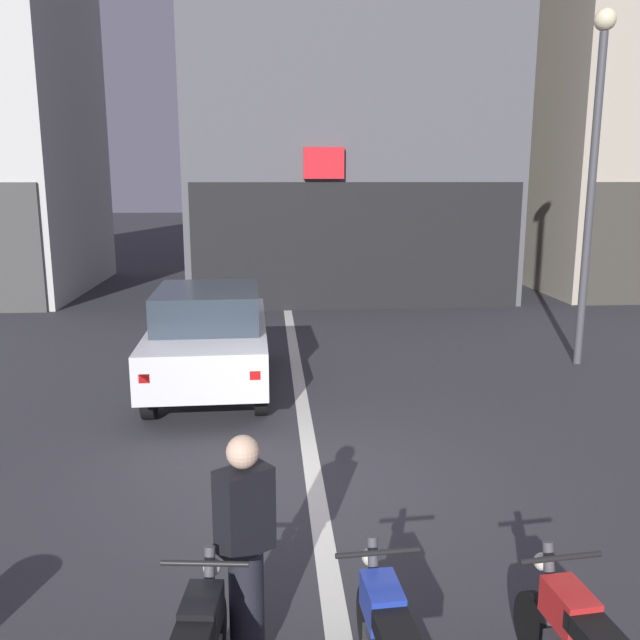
{
  "coord_description": "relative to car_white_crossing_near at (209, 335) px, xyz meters",
  "views": [
    {
      "loc": [
        -0.47,
        -6.9,
        3.3
      ],
      "look_at": [
        0.22,
        2.0,
        1.4
      ],
      "focal_mm": 37.59,
      "sensor_mm": 36.0,
      "label": 1
    }
  ],
  "objects": [
    {
      "name": "lane_centre_line",
      "position": [
        1.41,
        2.57,
        -0.88
      ],
      "size": [
        0.2,
        18.0,
        0.01
      ],
      "primitive_type": "cube",
      "color": "silver",
      "rests_on": "ground"
    },
    {
      "name": "street_lamp",
      "position": [
        6.51,
        1.01,
        2.83
      ],
      "size": [
        0.36,
        0.36,
        6.02
      ],
      "color": "#47474C",
      "rests_on": "ground"
    },
    {
      "name": "person_by_motorcycles",
      "position": [
        0.76,
        -6.24,
        -0.03
      ],
      "size": [
        0.42,
        0.39,
        1.67
      ],
      "color": "#23232D",
      "rests_on": "ground"
    },
    {
      "name": "car_white_crossing_near",
      "position": [
        0.0,
        0.0,
        0.0
      ],
      "size": [
        1.86,
        4.14,
        1.64
      ],
      "color": "black",
      "rests_on": "ground"
    },
    {
      "name": "building_mid_block",
      "position": [
        3.2,
        10.17,
        5.26
      ],
      "size": [
        8.67,
        7.67,
        12.31
      ],
      "color": "#56565B",
      "rests_on": "ground"
    },
    {
      "name": "ground_plane",
      "position": [
        1.41,
        -3.43,
        -0.89
      ],
      "size": [
        120.0,
        120.0,
        0.0
      ],
      "primitive_type": "plane",
      "color": "#333338"
    }
  ]
}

